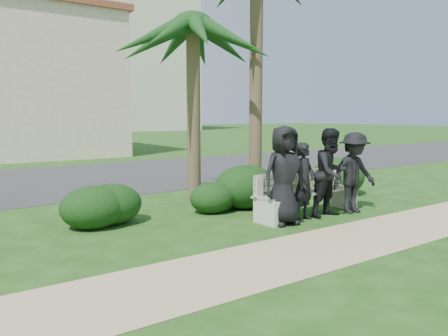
{
  "coord_description": "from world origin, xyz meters",
  "views": [
    {
      "loc": [
        -5.58,
        -6.33,
        2.04
      ],
      "look_at": [
        -0.49,
        1.0,
        0.96
      ],
      "focal_mm": 35.0,
      "sensor_mm": 36.0,
      "label": 1
    }
  ],
  "objects_px": {
    "man_a": "(284,175)",
    "palm_left": "(193,26)",
    "man_b": "(304,182)",
    "park_bench": "(307,196)",
    "man_c": "(331,173)",
    "man_d": "(354,173)"
  },
  "relations": [
    {
      "from": "man_b",
      "to": "man_d",
      "type": "bearing_deg",
      "value": -22.76
    },
    {
      "from": "park_bench",
      "to": "man_a",
      "type": "bearing_deg",
      "value": -166.44
    },
    {
      "from": "man_a",
      "to": "palm_left",
      "type": "xyz_separation_m",
      "value": [
        -0.21,
        2.91,
        3.16
      ]
    },
    {
      "from": "man_d",
      "to": "man_a",
      "type": "bearing_deg",
      "value": -175.0
    },
    {
      "from": "man_a",
      "to": "man_b",
      "type": "bearing_deg",
      "value": 7.3
    },
    {
      "from": "man_a",
      "to": "palm_left",
      "type": "distance_m",
      "value": 4.3
    },
    {
      "from": "man_d",
      "to": "man_b",
      "type": "bearing_deg",
      "value": -176.49
    },
    {
      "from": "park_bench",
      "to": "man_b",
      "type": "xyz_separation_m",
      "value": [
        -0.37,
        -0.27,
        0.36
      ]
    },
    {
      "from": "man_a",
      "to": "man_b",
      "type": "xyz_separation_m",
      "value": [
        0.53,
        0.0,
        -0.17
      ]
    },
    {
      "from": "park_bench",
      "to": "palm_left",
      "type": "height_order",
      "value": "palm_left"
    },
    {
      "from": "man_a",
      "to": "man_d",
      "type": "relative_size",
      "value": 1.1
    },
    {
      "from": "man_a",
      "to": "man_c",
      "type": "xyz_separation_m",
      "value": [
        1.21,
        -0.07,
        -0.03
      ]
    },
    {
      "from": "man_c",
      "to": "man_d",
      "type": "distance_m",
      "value": 0.66
    },
    {
      "from": "man_b",
      "to": "man_c",
      "type": "relative_size",
      "value": 0.85
    },
    {
      "from": "man_a",
      "to": "man_c",
      "type": "height_order",
      "value": "man_a"
    },
    {
      "from": "park_bench",
      "to": "man_a",
      "type": "xyz_separation_m",
      "value": [
        -0.9,
        -0.28,
        0.53
      ]
    },
    {
      "from": "man_c",
      "to": "park_bench",
      "type": "bearing_deg",
      "value": 127.83
    },
    {
      "from": "man_c",
      "to": "man_d",
      "type": "relative_size",
      "value": 1.06
    },
    {
      "from": "man_b",
      "to": "palm_left",
      "type": "xyz_separation_m",
      "value": [
        -0.75,
        2.9,
        3.32
      ]
    },
    {
      "from": "man_c",
      "to": "man_b",
      "type": "bearing_deg",
      "value": 169.67
    },
    {
      "from": "park_bench",
      "to": "man_b",
      "type": "relative_size",
      "value": 1.68
    },
    {
      "from": "man_b",
      "to": "palm_left",
      "type": "distance_m",
      "value": 4.47
    }
  ]
}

